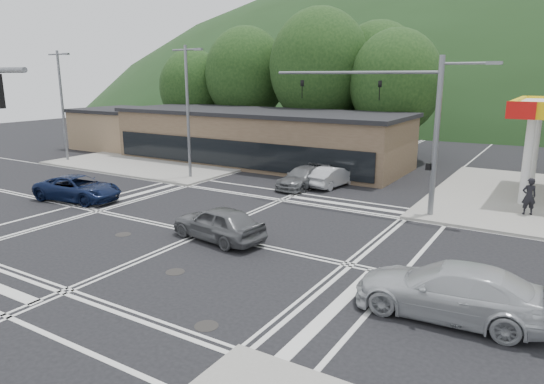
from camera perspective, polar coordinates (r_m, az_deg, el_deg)
The scene contains 20 objects.
ground at distance 22.49m, azimuth -8.17°, elevation -4.86°, with size 120.00×120.00×0.00m, color black.
sidewalk_nw at distance 43.10m, azimuth -10.89°, elevation 4.00°, with size 16.00×16.00×0.15m, color gray.
commercial_row at distance 40.12m, azimuth -1.60°, elevation 6.32°, with size 24.00×8.00×4.00m, color brown.
commercial_nw at distance 50.64m, azimuth -17.06°, elevation 7.02°, with size 8.00×7.00×3.60m, color #846B4F.
hill_north at distance 107.45m, azimuth 24.41°, elevation 8.61°, with size 252.00×126.00×140.00m, color #1D3718.
tree_n_a at distance 48.96m, azimuth -3.09°, elevation 13.64°, with size 8.00×8.00×11.75m.
tree_n_b at distance 44.91m, azimuth 5.62°, elevation 14.44°, with size 9.00×9.00×12.98m.
tree_n_c at distance 42.30m, azimuth 14.32°, elevation 12.39°, with size 7.60×7.60×10.87m.
tree_n_d at distance 51.84m, azimuth -9.30°, elevation 12.05°, with size 6.80×6.80×9.76m.
tree_n_e at distance 47.05m, azimuth 12.31°, elevation 13.37°, with size 8.40×8.40×11.98m.
streetlight_nw at distance 33.74m, azimuth -9.82°, elevation 9.96°, with size 2.50×0.25×9.00m.
streetlight_w at distance 43.82m, azimuth -23.44°, elevation 9.85°, with size 2.50×0.25×9.00m.
signal_mast_ne at distance 25.53m, azimuth 16.15°, elevation 8.59°, with size 11.65×0.30×8.00m.
car_blue_west at distance 30.11m, azimuth -21.85°, elevation 0.42°, with size 2.37×5.15×1.43m, color #0C1738.
car_grey_center at distance 21.33m, azimuth -6.34°, elevation -3.66°, with size 1.82×4.52×1.54m, color #555659.
car_silver_east at distance 15.65m, azimuth 20.22°, elevation -10.82°, with size 2.28×5.61×1.63m, color #B3B7BB.
car_queue_a at distance 31.69m, azimuth 7.12°, elevation 1.82°, with size 1.41×4.03×1.33m, color #AAACB1.
car_queue_b at distance 36.48m, azimuth 10.60°, elevation 3.45°, with size 1.88×4.67×1.59m, color silver.
car_northbound at distance 31.23m, azimuth 3.66°, elevation 1.72°, with size 1.85×4.55×1.32m, color #5B5E60.
pedestrian at distance 27.73m, azimuth 27.99°, elevation -0.44°, with size 0.69×0.46×1.91m, color black.
Camera 1 is at (13.76, -16.33, 7.05)m, focal length 32.00 mm.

